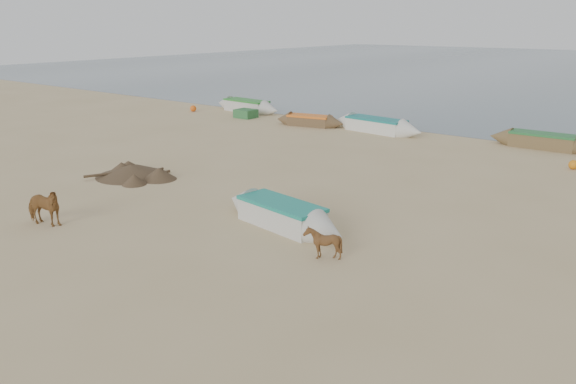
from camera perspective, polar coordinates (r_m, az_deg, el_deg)
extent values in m
plane|color=tan|center=(16.91, -8.38, -6.38)|extent=(140.00, 140.00, 0.00)
imported|color=brown|center=(20.61, -23.66, -1.41)|extent=(1.70, 1.14, 1.32)
imported|color=#56351B|center=(16.37, 3.55, -5.15)|extent=(1.01, 0.93, 0.99)
cone|color=brown|center=(26.11, -15.61, 2.15)|extent=(4.19, 4.19, 0.51)
cube|color=#2F6A38|center=(40.78, -4.31, 7.95)|extent=(1.40, 1.20, 0.60)
sphere|color=orange|center=(29.49, 27.01, 2.50)|extent=(0.44, 0.44, 0.44)
cube|color=slate|center=(36.83, 9.54, 6.77)|extent=(1.20, 1.10, 0.56)
sphere|color=#E35C15|center=(44.11, -9.61, 8.37)|extent=(0.48, 0.48, 0.48)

